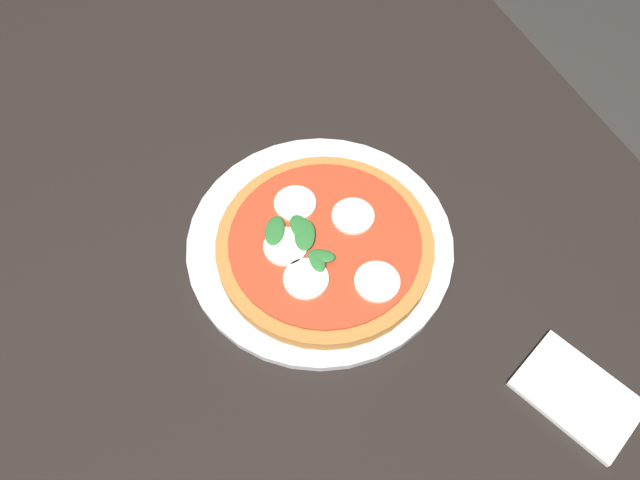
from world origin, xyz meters
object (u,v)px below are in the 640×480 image
(dining_table, at_px, (310,289))
(serving_tray, at_px, (320,242))
(pizza, at_px, (326,247))
(napkin, at_px, (577,395))

(dining_table, xyz_separation_m, serving_tray, (0.02, -0.02, 0.09))
(dining_table, xyz_separation_m, pizza, (-0.00, -0.02, 0.11))
(serving_tray, xyz_separation_m, pizza, (-0.02, 0.00, 0.02))
(dining_table, height_order, serving_tray, serving_tray)
(serving_tray, relative_size, pizza, 1.25)
(serving_tray, xyz_separation_m, napkin, (-0.30, -0.19, -0.00))
(dining_table, relative_size, serving_tray, 4.15)
(napkin, bearing_deg, serving_tray, 32.58)
(serving_tray, relative_size, napkin, 2.70)
(serving_tray, bearing_deg, napkin, -147.42)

